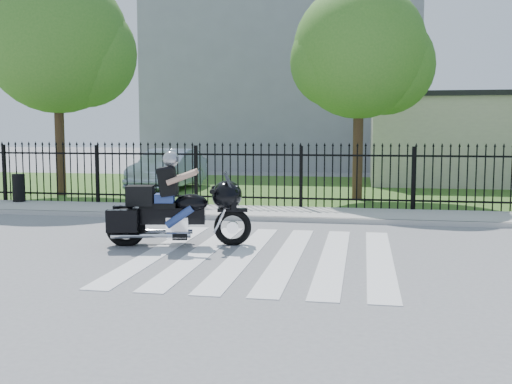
# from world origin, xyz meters

# --- Properties ---
(ground) EXTENTS (120.00, 120.00, 0.00)m
(ground) POSITION_xyz_m (0.00, 0.00, 0.00)
(ground) COLOR slate
(ground) RESTS_ON ground
(crosswalk) EXTENTS (5.00, 5.50, 0.01)m
(crosswalk) POSITION_xyz_m (0.00, 0.00, 0.01)
(crosswalk) COLOR silver
(crosswalk) RESTS_ON ground
(sidewalk) EXTENTS (40.00, 2.00, 0.12)m
(sidewalk) POSITION_xyz_m (0.00, 5.00, 0.06)
(sidewalk) COLOR #ADAAA3
(sidewalk) RESTS_ON ground
(curb) EXTENTS (40.00, 0.12, 0.12)m
(curb) POSITION_xyz_m (0.00, 4.00, 0.06)
(curb) COLOR #ADAAA3
(curb) RESTS_ON ground
(grass_strip) EXTENTS (40.00, 12.00, 0.02)m
(grass_strip) POSITION_xyz_m (0.00, 12.00, 0.01)
(grass_strip) COLOR #2D5A1F
(grass_strip) RESTS_ON ground
(iron_fence) EXTENTS (26.00, 0.04, 1.80)m
(iron_fence) POSITION_xyz_m (0.00, 6.00, 0.90)
(iron_fence) COLOR black
(iron_fence) RESTS_ON ground
(tree_left) EXTENTS (4.80, 4.80, 7.58)m
(tree_left) POSITION_xyz_m (-8.50, 8.50, 5.17)
(tree_left) COLOR #382316
(tree_left) RESTS_ON ground
(tree_mid) EXTENTS (4.20, 4.20, 6.78)m
(tree_mid) POSITION_xyz_m (1.50, 9.00, 4.67)
(tree_mid) COLOR #382316
(tree_mid) RESTS_ON ground
(building_low) EXTENTS (10.00, 6.00, 3.50)m
(building_low) POSITION_xyz_m (7.00, 16.00, 1.75)
(building_low) COLOR beige
(building_low) RESTS_ON ground
(building_low_roof) EXTENTS (10.20, 6.20, 0.20)m
(building_low_roof) POSITION_xyz_m (7.00, 16.00, 3.60)
(building_low_roof) COLOR black
(building_low_roof) RESTS_ON building_low
(building_tall) EXTENTS (15.00, 10.00, 12.00)m
(building_tall) POSITION_xyz_m (-3.00, 26.00, 6.00)
(building_tall) COLOR gray
(building_tall) RESTS_ON ground
(motorcycle_rider) EXTENTS (2.81, 1.29, 1.88)m
(motorcycle_rider) POSITION_xyz_m (-1.91, 0.64, 0.77)
(motorcycle_rider) COLOR black
(motorcycle_rider) RESTS_ON ground
(parked_car) EXTENTS (1.80, 4.62, 1.50)m
(parked_car) POSITION_xyz_m (-5.45, 10.87, 0.77)
(parked_car) COLOR #A2B3CC
(parked_car) RESTS_ON grass_strip
(litter_bin) EXTENTS (0.48, 0.48, 0.82)m
(litter_bin) POSITION_xyz_m (-8.36, 5.70, 0.53)
(litter_bin) COLOR black
(litter_bin) RESTS_ON sidewalk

